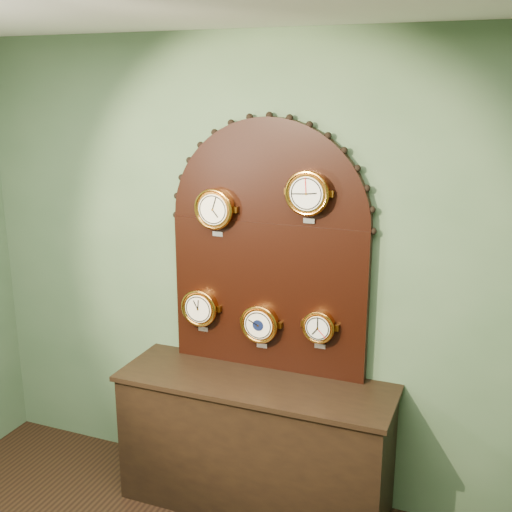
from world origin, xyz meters
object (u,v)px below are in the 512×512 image
at_px(display_board, 269,240).
at_px(hygrometer, 200,308).
at_px(roman_clock, 215,209).
at_px(arabic_clock, 308,193).
at_px(barometer, 260,324).
at_px(tide_clock, 319,327).
at_px(shop_counter, 255,446).

height_order(display_board, hygrometer, display_board).
relative_size(roman_clock, arabic_clock, 0.97).
distance_m(display_board, roman_clock, 0.36).
bearing_deg(arabic_clock, hygrometer, 179.96).
height_order(display_board, roman_clock, display_board).
relative_size(display_board, roman_clock, 5.21).
relative_size(barometer, tide_clock, 1.17).
bearing_deg(arabic_clock, tide_clock, 1.04).
relative_size(display_board, barometer, 5.35).
relative_size(arabic_clock, hygrometer, 1.06).
bearing_deg(display_board, barometer, -112.15).
xyz_separation_m(display_board, hygrometer, (-0.42, -0.07, -0.45)).
distance_m(arabic_clock, barometer, 0.85).
height_order(arabic_clock, barometer, arabic_clock).
height_order(barometer, tide_clock, tide_clock).
bearing_deg(arabic_clock, shop_counter, -148.77).
bearing_deg(tide_clock, arabic_clock, -178.96).
distance_m(shop_counter, display_board, 1.25).
bearing_deg(shop_counter, roman_clock, 153.80).
height_order(roman_clock, hygrometer, roman_clock).
height_order(shop_counter, barometer, barometer).
bearing_deg(hygrometer, tide_clock, 0.08).
xyz_separation_m(roman_clock, tide_clock, (0.65, 0.00, -0.64)).
relative_size(shop_counter, hygrometer, 5.60).
height_order(arabic_clock, hygrometer, arabic_clock).
bearing_deg(display_board, tide_clock, -11.07).
distance_m(display_board, barometer, 0.50).
bearing_deg(shop_counter, tide_clock, 24.67).
distance_m(shop_counter, barometer, 0.74).
xyz_separation_m(arabic_clock, barometer, (-0.28, 0.00, -0.80)).
distance_m(shop_counter, tide_clock, 0.85).
bearing_deg(barometer, display_board, 67.85).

